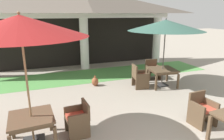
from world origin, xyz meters
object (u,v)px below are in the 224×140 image
Objects in this scene: patio_chair_mid_left_west at (139,77)px; patio_chair_mid_right_east at (78,119)px; patio_chair_near_foreground_north at (202,110)px; terracotta_urn at (95,81)px; patio_table_mid_right at (32,120)px; patio_chair_mid_left_north at (153,70)px; patio_umbrella_mid_right at (20,27)px; patio_table_mid_left at (163,71)px; patio_umbrella_mid_left at (166,26)px.

patio_chair_mid_left_west is 1.14× the size of patio_chair_mid_right_east.
patio_chair_near_foreground_north reaches higher than terracotta_urn.
patio_table_mid_right is 1.06m from patio_chair_mid_right_east.
patio_chair_mid_left_west is 3.78m from patio_chair_mid_right_east.
patio_umbrella_mid_right reaches higher than patio_chair_mid_left_north.
patio_chair_mid_left_north is 2.73m from terracotta_urn.
patio_table_mid_right is 0.34× the size of patio_umbrella_mid_right.
patio_table_mid_right is 1.21× the size of patio_chair_mid_right_east.
patio_umbrella_mid_right is at bearing -125.95° from terracotta_urn.
patio_table_mid_right is (-4.21, 0.63, 0.20)m from patio_chair_near_foreground_north.
patio_umbrella_mid_right is at bearing -49.86° from patio_chair_mid_left_west.
patio_chair_mid_left_north reaches higher than patio_table_mid_left.
patio_chair_mid_right_east is (1.04, 0.06, -2.23)m from patio_umbrella_mid_right.
patio_chair_near_foreground_north reaches higher than patio_chair_mid_left_north.
terracotta_urn is (1.31, 3.18, -0.22)m from patio_chair_mid_right_east.
patio_chair_mid_left_north is 1.38m from patio_chair_mid_left_west.
patio_chair_near_foreground_north is 3.08m from patio_chair_mid_left_west.
terracotta_urn is (-1.61, 0.79, -0.24)m from patio_chair_mid_left_west.
patio_umbrella_mid_left is (-0.00, -0.00, 1.81)m from patio_table_mid_left.
patio_table_mid_left is 1.00m from patio_chair_mid_left_west.
patio_chair_mid_right_east reaches higher than patio_table_mid_right.
patio_chair_mid_left_north is at bearing 32.77° from patio_umbrella_mid_right.
terracotta_urn is at bearing 9.04° from patio_chair_mid_left_north.
patio_chair_mid_left_west is at bearing 31.67° from patio_umbrella_mid_right.
patio_chair_near_foreground_north is at bearing -8.46° from patio_umbrella_mid_right.
patio_umbrella_mid_left is at bearing -19.99° from terracotta_urn.
patio_chair_mid_left_north is at bearing -54.86° from patio_chair_mid_right_east.
patio_chair_mid_left_north is 1.04× the size of patio_chair_mid_right_east.
patio_table_mid_left is 1.01m from patio_chair_mid_left_north.
patio_table_mid_right is 2.02m from patio_umbrella_mid_right.
terracotta_urn is (-1.86, 3.87, -0.22)m from patio_chair_near_foreground_north.
patio_umbrella_mid_left is at bearing 25.01° from patio_umbrella_mid_right.
patio_umbrella_mid_right reaches higher than patio_chair_mid_right_east.
terracotta_urn is (-2.58, 0.94, -2.25)m from patio_umbrella_mid_left.
patio_chair_mid_right_east is 3.45m from terracotta_urn.
terracotta_urn is at bearing 160.01° from patio_umbrella_mid_left.
patio_chair_mid_right_east is 1.87× the size of terracotta_urn.
patio_umbrella_mid_right is (-4.93, -2.30, 2.00)m from patio_table_mid_left.
patio_chair_mid_right_east reaches higher than terracotta_urn.
patio_chair_near_foreground_north is 1.01× the size of patio_chair_mid_left_north.
patio_table_mid_left is at bearing 90.00° from patio_chair_mid_left_north.
patio_umbrella_mid_left is at bearing 90.00° from patio_chair_mid_left_north.
patio_table_mid_left is 1.81m from patio_umbrella_mid_left.
patio_chair_mid_right_east reaches higher than patio_table_mid_left.
patio_chair_mid_left_west reaches higher than patio_chair_mid_left_north.
patio_chair_mid_left_north is 0.91× the size of patio_chair_mid_left_west.
patio_chair_mid_left_west reaches higher than terracotta_urn.
patio_umbrella_mid_left is 3.42× the size of patio_chair_mid_left_north.
patio_table_mid_left is 1.38× the size of patio_chair_mid_right_east.
patio_chair_mid_right_east is (-4.04, -3.21, 0.01)m from patio_chair_mid_left_north.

